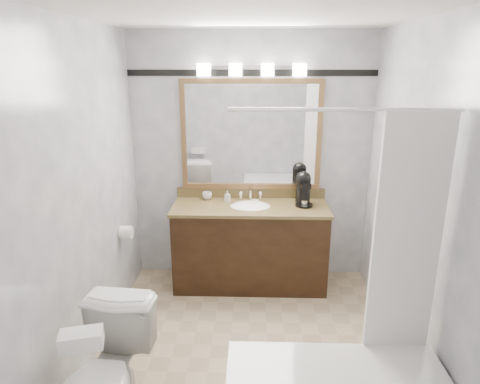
# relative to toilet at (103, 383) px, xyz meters

# --- Properties ---
(room) EXTENTS (2.42, 2.62, 2.52)m
(room) POSITION_rel_toilet_xyz_m (0.84, 0.92, 0.84)
(room) COLOR tan
(room) RESTS_ON ground
(vanity) EXTENTS (1.53, 0.58, 0.97)m
(vanity) POSITION_rel_toilet_xyz_m (0.84, 1.94, 0.04)
(vanity) COLOR black
(vanity) RESTS_ON ground
(mirror) EXTENTS (1.40, 0.04, 1.10)m
(mirror) POSITION_rel_toilet_xyz_m (0.84, 2.20, 1.09)
(mirror) COLOR olive
(mirror) RESTS_ON room
(vanity_light_bar) EXTENTS (1.02, 0.14, 0.12)m
(vanity_light_bar) POSITION_rel_toilet_xyz_m (0.84, 2.15, 1.73)
(vanity_light_bar) COLOR silver
(vanity_light_bar) RESTS_ON room
(accent_stripe) EXTENTS (2.40, 0.01, 0.06)m
(accent_stripe) POSITION_rel_toilet_xyz_m (0.84, 2.21, 1.69)
(accent_stripe) COLOR black
(accent_stripe) RESTS_ON room
(tp_roll) EXTENTS (0.11, 0.12, 0.12)m
(tp_roll) POSITION_rel_toilet_xyz_m (-0.30, 1.58, 0.29)
(tp_roll) COLOR white
(tp_roll) RESTS_ON room
(toilet) EXTENTS (0.53, 0.83, 0.81)m
(toilet) POSITION_rel_toilet_xyz_m (0.00, 0.00, 0.00)
(toilet) COLOR white
(toilet) RESTS_ON ground
(tissue_box) EXTENTS (0.24, 0.17, 0.09)m
(tissue_box) POSITION_rel_toilet_xyz_m (0.00, -0.20, 0.45)
(tissue_box) COLOR white
(tissue_box) RESTS_ON toilet
(coffee_maker) EXTENTS (0.17, 0.22, 0.33)m
(coffee_maker) POSITION_rel_toilet_xyz_m (1.36, 1.99, 0.62)
(coffee_maker) COLOR black
(coffee_maker) RESTS_ON vanity
(cup_left) EXTENTS (0.12, 0.12, 0.08)m
(cup_left) POSITION_rel_toilet_xyz_m (0.39, 2.13, 0.48)
(cup_left) COLOR white
(cup_left) RESTS_ON vanity
(soap_bottle_a) EXTENTS (0.06, 0.06, 0.11)m
(soap_bottle_a) POSITION_rel_toilet_xyz_m (0.61, 2.07, 0.50)
(soap_bottle_a) COLOR white
(soap_bottle_a) RESTS_ON vanity
(soap_bar) EXTENTS (0.08, 0.05, 0.02)m
(soap_bar) POSITION_rel_toilet_xyz_m (0.88, 2.05, 0.46)
(soap_bar) COLOR beige
(soap_bar) RESTS_ON vanity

